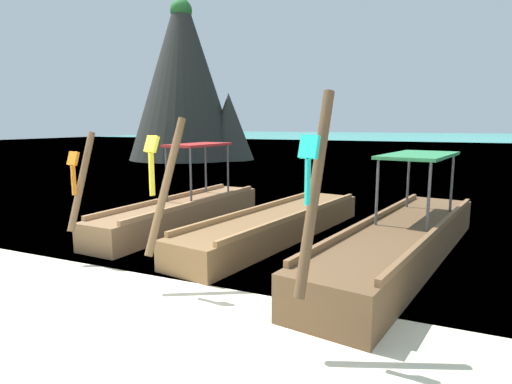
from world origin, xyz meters
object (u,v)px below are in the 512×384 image
object	(u,v)px
longtail_boat_turquoise_ribbon	(402,241)
karst_rock	(186,77)
longtail_boat_yellow_ribbon	(277,225)
longtail_boat_orange_ribbon	(183,211)

from	to	relation	value
longtail_boat_turquoise_ribbon	karst_rock	bearing A→B (deg)	132.33
karst_rock	longtail_boat_yellow_ribbon	bearing A→B (deg)	-51.80
longtail_boat_orange_ribbon	karst_rock	xyz separation A→B (m)	(-11.07, 17.12, 5.27)
longtail_boat_orange_ribbon	longtail_boat_yellow_ribbon	world-z (taller)	longtail_boat_yellow_ribbon
longtail_boat_orange_ribbon	longtail_boat_turquoise_ribbon	xyz separation A→B (m)	(5.13, -0.66, 0.02)
karst_rock	longtail_boat_orange_ribbon	bearing A→B (deg)	-57.11
longtail_boat_yellow_ribbon	longtail_boat_turquoise_ribbon	distance (m)	2.69
longtail_boat_turquoise_ribbon	longtail_boat_orange_ribbon	bearing A→B (deg)	172.62
longtail_boat_yellow_ribbon	longtail_boat_turquoise_ribbon	world-z (taller)	longtail_boat_turquoise_ribbon
longtail_boat_turquoise_ribbon	karst_rock	distance (m)	24.63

